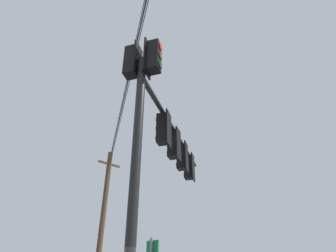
{
  "coord_description": "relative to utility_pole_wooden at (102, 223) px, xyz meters",
  "views": [
    {
      "loc": [
        -5.48,
        -2.4,
        2.09
      ],
      "look_at": [
        1.19,
        -0.82,
        6.02
      ],
      "focal_mm": 28.06,
      "sensor_mm": 36.0,
      "label": 1
    }
  ],
  "objects": [
    {
      "name": "signal_mast_assembly",
      "position": [
        -9.42,
        -6.28,
        0.41
      ],
      "size": [
        6.22,
        1.01,
        7.27
      ],
      "color": "black",
      "rests_on": "ground"
    },
    {
      "name": "utility_pole_wooden",
      "position": [
        0.0,
        0.0,
        0.0
      ],
      "size": [
        1.44,
        1.06,
        9.67
      ],
      "color": "#4C3823",
      "rests_on": "ground"
    }
  ]
}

